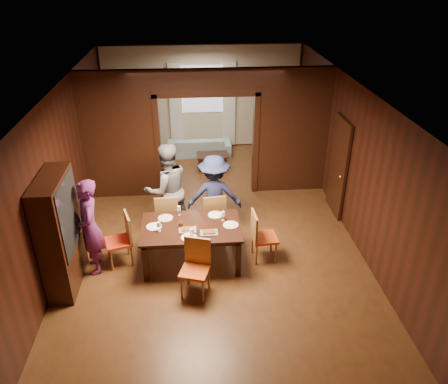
{
  "coord_description": "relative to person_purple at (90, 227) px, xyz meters",
  "views": [
    {
      "loc": [
        -0.36,
        -7.57,
        4.93
      ],
      "look_at": [
        0.22,
        -0.4,
        1.05
      ],
      "focal_mm": 35.0,
      "sensor_mm": 36.0,
      "label": 1
    }
  ],
  "objects": [
    {
      "name": "person_purple",
      "position": [
        0.0,
        0.0,
        0.0
      ],
      "size": [
        0.57,
        0.72,
        1.76
      ],
      "primitive_type": "imported",
      "rotation": [
        0.0,
        0.0,
        -1.32
      ],
      "color": "#622160",
      "rests_on": "floor"
    },
    {
      "name": "chair_left",
      "position": [
        0.41,
        0.15,
        -0.39
      ],
      "size": [
        0.55,
        0.55,
        0.97
      ],
      "primitive_type": null,
      "rotation": [
        0.0,
        0.0,
        -1.27
      ],
      "color": "red",
      "rests_on": "floor"
    },
    {
      "name": "wineglass_far",
      "position": [
        1.51,
        0.48,
        -0.03
      ],
      "size": [
        0.08,
        0.08,
        0.18
      ],
      "primitive_type": null,
      "color": "white",
      "rests_on": "dining_table"
    },
    {
      "name": "platter_b",
      "position": [
        2.02,
        -0.16,
        -0.1
      ],
      "size": [
        0.3,
        0.2,
        0.04
      ],
      "primitive_type": "cube",
      "color": "slate",
      "rests_on": "dining_table"
    },
    {
      "name": "plate_left",
      "position": [
        1.07,
        0.11,
        -0.11
      ],
      "size": [
        0.27,
        0.27,
        0.01
      ],
      "primitive_type": "cylinder",
      "color": "white",
      "rests_on": "dining_table"
    },
    {
      "name": "plate_far_l",
      "position": [
        1.26,
        0.38,
        -0.11
      ],
      "size": [
        0.27,
        0.27,
        0.01
      ],
      "primitive_type": "cylinder",
      "color": "silver",
      "rests_on": "dining_table"
    },
    {
      "name": "person_navy",
      "position": [
        2.19,
        1.05,
        -0.05
      ],
      "size": [
        1.1,
        0.66,
        1.66
      ],
      "primitive_type": "imported",
      "rotation": [
        0.0,
        0.0,
        3.1
      ],
      "color": "#1D2249",
      "rests_on": "floor"
    },
    {
      "name": "platter_a",
      "position": [
        1.66,
        -0.04,
        -0.1
      ],
      "size": [
        0.3,
        0.2,
        0.04
      ],
      "primitive_type": "cube",
      "color": "gray",
      "rests_on": "dining_table"
    },
    {
      "name": "chair_near",
      "position": [
        1.76,
        -0.79,
        -0.39
      ],
      "size": [
        0.55,
        0.55,
        0.97
      ],
      "primitive_type": null,
      "rotation": [
        0.0,
        0.0,
        -0.3
      ],
      "color": "#D04D13",
      "rests_on": "floor"
    },
    {
      "name": "chair_far_r",
      "position": [
        2.15,
        0.93,
        -0.39
      ],
      "size": [
        0.49,
        0.49,
        0.97
      ],
      "primitive_type": null,
      "rotation": [
        0.0,
        0.0,
        3.26
      ],
      "color": "red",
      "rests_on": "floor"
    },
    {
      "name": "curtain_left",
      "position": [
        1.39,
        5.56,
        0.37
      ],
      "size": [
        0.35,
        0.06,
        2.4
      ],
      "primitive_type": "cube",
      "color": "white",
      "rests_on": "back_wall"
    },
    {
      "name": "plate_right",
      "position": [
        2.42,
        0.05,
        -0.11
      ],
      "size": [
        0.27,
        0.27,
        0.01
      ],
      "primitive_type": "cylinder",
      "color": "white",
      "rests_on": "dining_table"
    },
    {
      "name": "curtain_right",
      "position": [
        2.89,
        5.56,
        0.37
      ],
      "size": [
        0.35,
        0.06,
        2.4
      ],
      "primitive_type": "cube",
      "color": "white",
      "rests_on": "back_wall"
    },
    {
      "name": "wineglass_right",
      "position": [
        2.3,
        0.23,
        -0.03
      ],
      "size": [
        0.08,
        0.08,
        0.18
      ],
      "primitive_type": null,
      "color": "white",
      "rests_on": "dining_table"
    },
    {
      "name": "floor",
      "position": [
        2.14,
        1.16,
        -0.88
      ],
      "size": [
        9.0,
        9.0,
        0.0
      ],
      "primitive_type": "plane",
      "color": "#4D2815",
      "rests_on": "ground"
    },
    {
      "name": "room_walls",
      "position": [
        2.14,
        3.04,
        0.63
      ],
      "size": [
        5.52,
        9.01,
        2.9
      ],
      "color": "black",
      "rests_on": "floor"
    },
    {
      "name": "dining_table",
      "position": [
        1.72,
        0.08,
        -0.5
      ],
      "size": [
        1.75,
        1.09,
        0.76
      ],
      "primitive_type": "cube",
      "color": "black",
      "rests_on": "floor"
    },
    {
      "name": "coffee_table",
      "position": [
        2.31,
        4.05,
        -0.68
      ],
      "size": [
        0.8,
        0.5,
        0.4
      ],
      "primitive_type": "cube",
      "color": "black",
      "rests_on": "floor"
    },
    {
      "name": "wineglass_left",
      "position": [
        1.17,
        -0.03,
        -0.03
      ],
      "size": [
        0.08,
        0.08,
        0.18
      ],
      "primitive_type": null,
      "color": "white",
      "rests_on": "dining_table"
    },
    {
      "name": "serving_bowl",
      "position": [
        1.78,
        0.19,
        -0.08
      ],
      "size": [
        0.29,
        0.29,
        0.07
      ],
      "primitive_type": "imported",
      "color": "black",
      "rests_on": "dining_table"
    },
    {
      "name": "tumbler",
      "position": [
        1.73,
        -0.22,
        -0.05
      ],
      "size": [
        0.07,
        0.07,
        0.14
      ],
      "primitive_type": "cylinder",
      "color": "white",
      "rests_on": "dining_table"
    },
    {
      "name": "ceiling",
      "position": [
        2.14,
        1.16,
        2.02
      ],
      "size": [
        5.5,
        9.0,
        0.02
      ],
      "primitive_type": "cube",
      "color": "silver",
      "rests_on": "room_walls"
    },
    {
      "name": "condiment_jar",
      "position": [
        1.54,
        0.07,
        -0.06
      ],
      "size": [
        0.08,
        0.08,
        0.11
      ],
      "primitive_type": null,
      "color": "#462510",
      "rests_on": "dining_table"
    },
    {
      "name": "chair_far_l",
      "position": [
        1.26,
        0.97,
        -0.39
      ],
      "size": [
        0.45,
        0.45,
        0.97
      ],
      "primitive_type": null,
      "rotation": [
        0.0,
        0.0,
        3.17
      ],
      "color": "#E04515",
      "rests_on": "floor"
    },
    {
      "name": "door_right",
      "position": [
        4.84,
        1.66,
        0.17
      ],
      "size": [
        0.06,
        0.9,
        2.1
      ],
      "primitive_type": "cube",
      "color": "black",
      "rests_on": "floor"
    },
    {
      "name": "person_grey",
      "position": [
        1.28,
        1.14,
        0.07
      ],
      "size": [
        1.12,
        1.01,
        1.9
      ],
      "primitive_type": "imported",
      "rotation": [
        0.0,
        0.0,
        3.53
      ],
      "color": "#54555C",
      "rests_on": "floor"
    },
    {
      "name": "sofa",
      "position": [
        1.99,
        5.01,
        -0.62
      ],
      "size": [
        1.77,
        0.7,
        0.52
      ],
      "primitive_type": "imported",
      "rotation": [
        0.0,
        0.0,
        3.14
      ],
      "color": "#9CC1CD",
      "rests_on": "floor"
    },
    {
      "name": "chair_right",
      "position": [
        3.04,
        0.07,
        -0.39
      ],
      "size": [
        0.47,
        0.47,
        0.97
      ],
      "primitive_type": null,
      "rotation": [
        0.0,
        0.0,
        1.63
      ],
      "color": "#DE4514",
      "rests_on": "floor"
    },
    {
      "name": "hutch",
      "position": [
        -0.39,
        -0.34,
        0.12
      ],
      "size": [
        0.4,
        1.2,
        2.0
      ],
      "primitive_type": "cube",
      "color": "black",
      "rests_on": "floor"
    },
    {
      "name": "plate_near",
      "position": [
        1.68,
        -0.28,
        -0.11
      ],
      "size": [
        0.27,
        0.27,
        0.01
      ],
      "primitive_type": "cylinder",
      "color": "white",
      "rests_on": "dining_table"
    },
    {
      "name": "plate_far_r",
      "position": [
        2.17,
        0.42,
        -0.11
      ],
      "size": [
        0.27,
        0.27,
        0.01
      ],
      "primitive_type": "cylinder",
      "color": "white",
      "rests_on": "dining_table"
    },
    {
      "name": "window_far",
      "position": [
        2.14,
        5.6,
        0.82
      ],
      "size": [
        1.2,
        0.03,
        1.3
      ],
      "primitive_type": "cube",
      "color": "silver",
      "rests_on": "back_wall"
    }
  ]
}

